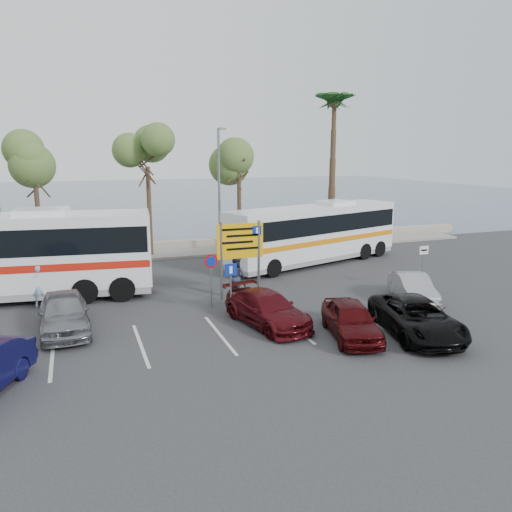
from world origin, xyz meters
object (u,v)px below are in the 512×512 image
object	(u,v)px
car_maroon	(267,309)
car_silver_b	(413,288)
coach_bus_right	(314,235)
suv_black	(416,317)
direction_sign	(240,247)
street_lamp_right	(219,184)
car_silver_a	(64,313)
car_red	(351,320)
pedestrian_far	(236,277)
pedestrian_near	(39,286)

from	to	relation	value
car_maroon	car_silver_b	world-z (taller)	car_maroon
coach_bus_right	suv_black	size ratio (longest dim) A/B	2.50
direction_sign	street_lamp_right	bearing A→B (deg)	79.06
car_silver_a	car_red	xyz separation A→B (m)	(9.84, -4.20, -0.08)
direction_sign	pedestrian_far	size ratio (longest dim) A/B	1.82
car_maroon	car_silver_b	distance (m)	7.35
street_lamp_right	pedestrian_far	size ratio (longest dim) A/B	4.04
car_maroon	suv_black	world-z (taller)	suv_black
suv_black	car_silver_b	size ratio (longest dim) A/B	1.28
coach_bus_right	car_silver_b	xyz separation A→B (m)	(0.67, -8.68, -1.09)
direction_sign	car_maroon	world-z (taller)	direction_sign
car_silver_b	pedestrian_near	size ratio (longest dim) A/B	2.02
street_lamp_right	car_red	size ratio (longest dim) A/B	2.04
street_lamp_right	car_red	distance (m)	16.87
coach_bus_right	pedestrian_far	size ratio (longest dim) A/B	6.10
car_maroon	car_silver_b	size ratio (longest dim) A/B	1.18
car_red	direction_sign	bearing A→B (deg)	124.54
direction_sign	pedestrian_far	bearing A→B (deg)	124.28
car_red	suv_black	world-z (taller)	suv_black
car_silver_a	car_maroon	xyz separation A→B (m)	(7.44, -1.91, -0.10)
coach_bus_right	suv_black	world-z (taller)	coach_bus_right
car_silver_a	suv_black	distance (m)	13.15
street_lamp_right	suv_black	bearing A→B (deg)	-81.18
coach_bus_right	car_red	size ratio (longest dim) A/B	3.09
coach_bus_right	car_maroon	xyz separation A→B (m)	(-6.66, -9.32, -1.07)
street_lamp_right	suv_black	world-z (taller)	street_lamp_right
pedestrian_near	pedestrian_far	xyz separation A→B (m)	(8.53, -1.61, 0.05)
direction_sign	car_silver_b	distance (m)	8.03
street_lamp_right	direction_sign	bearing A→B (deg)	-100.94
direction_sign	suv_black	distance (m)	8.33
car_red	coach_bus_right	bearing A→B (deg)	84.21
street_lamp_right	car_silver_b	bearing A→B (deg)	-69.03
car_silver_b	street_lamp_right	bearing A→B (deg)	130.80
car_maroon	suv_black	size ratio (longest dim) A/B	0.92
direction_sign	suv_black	size ratio (longest dim) A/B	0.74
coach_bus_right	suv_black	distance (m)	12.40
car_red	pedestrian_near	xyz separation A→B (m)	(-10.90, 7.89, 0.27)
suv_black	car_silver_b	bearing A→B (deg)	66.79
car_silver_b	car_maroon	bearing A→B (deg)	-155.20
direction_sign	car_silver_a	distance (m)	8.01
car_red	pedestrian_near	world-z (taller)	pedestrian_near
car_silver_a	car_red	size ratio (longest dim) A/B	1.12
car_maroon	suv_black	bearing A→B (deg)	-43.39
coach_bus_right	pedestrian_far	bearing A→B (deg)	-141.23
street_lamp_right	pedestrian_near	distance (m)	14.12
coach_bus_right	car_maroon	bearing A→B (deg)	-125.55
suv_black	pedestrian_far	size ratio (longest dim) A/B	2.44
street_lamp_right	direction_sign	size ratio (longest dim) A/B	2.23
direction_sign	car_maroon	xyz separation A→B (m)	(-0.16, -3.80, -1.78)
pedestrian_near	pedestrian_far	size ratio (longest dim) A/B	0.95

